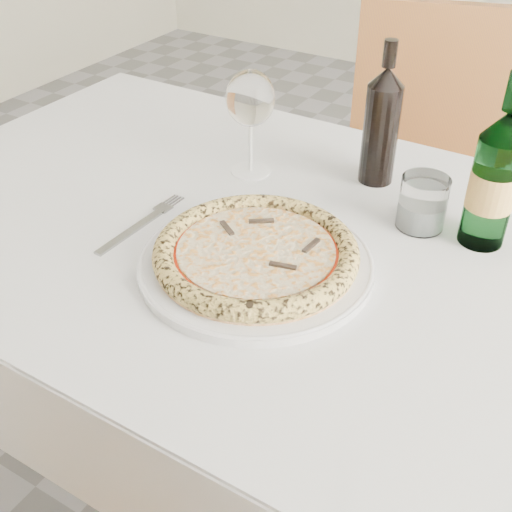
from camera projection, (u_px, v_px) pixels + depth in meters
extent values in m
cube|color=brown|center=(287.00, 248.00, 1.05)|extent=(1.43, 0.82, 0.04)
cube|color=silver|center=(288.00, 237.00, 1.04)|extent=(1.49, 0.88, 0.01)
cube|color=silver|center=(381.00, 185.00, 1.41)|extent=(1.48, 0.01, 0.22)
cube|color=silver|center=(118.00, 478.00, 0.80)|extent=(1.48, 0.01, 0.22)
cylinder|color=brown|center=(139.00, 229.00, 1.78)|extent=(0.06, 0.06, 0.71)
cube|color=brown|center=(422.00, 215.00, 1.67)|extent=(0.56, 0.56, 0.04)
cube|color=brown|center=(441.00, 94.00, 1.69)|extent=(0.45, 0.16, 0.46)
cylinder|color=brown|center=(481.00, 257.00, 1.92)|extent=(0.04, 0.04, 0.43)
cylinder|color=brown|center=(482.00, 345.00, 1.61)|extent=(0.04, 0.04, 0.43)
cylinder|color=brown|center=(350.00, 238.00, 2.00)|extent=(0.04, 0.04, 0.43)
cylinder|color=brown|center=(328.00, 318.00, 1.69)|extent=(0.04, 0.04, 0.43)
cylinder|color=white|center=(256.00, 263.00, 0.96)|extent=(0.36, 0.36, 0.01)
torus|color=white|center=(256.00, 260.00, 0.96)|extent=(0.35, 0.35, 0.01)
cylinder|color=#F2B67F|center=(256.00, 256.00, 0.96)|extent=(0.30, 0.30, 0.01)
torus|color=tan|center=(256.00, 252.00, 0.95)|extent=(0.31, 0.31, 0.03)
cylinder|color=#C12300|center=(256.00, 252.00, 0.95)|extent=(0.26, 0.26, 0.00)
cylinder|color=beige|center=(256.00, 250.00, 0.95)|extent=(0.24, 0.24, 0.00)
cube|color=#32271C|center=(274.00, 254.00, 0.94)|extent=(0.04, 0.01, 0.00)
cube|color=#32271C|center=(272.00, 232.00, 0.98)|extent=(0.01, 0.04, 0.00)
cube|color=#32271C|center=(218.00, 235.00, 0.98)|extent=(0.04, 0.01, 0.00)
cube|color=#32271C|center=(243.00, 260.00, 0.92)|extent=(0.01, 0.04, 0.00)
cube|color=gray|center=(130.00, 232.00, 1.04)|extent=(0.02, 0.16, 0.00)
cube|color=gray|center=(165.00, 206.00, 1.11)|extent=(0.03, 0.03, 0.00)
cylinder|color=gray|center=(171.00, 197.00, 1.13)|extent=(0.00, 0.04, 0.00)
cylinder|color=gray|center=(174.00, 198.00, 1.13)|extent=(0.00, 0.04, 0.00)
cylinder|color=gray|center=(177.00, 199.00, 1.13)|extent=(0.00, 0.04, 0.00)
cylinder|color=gray|center=(180.00, 200.00, 1.12)|extent=(0.00, 0.04, 0.00)
cylinder|color=white|center=(251.00, 171.00, 1.21)|extent=(0.08, 0.08, 0.00)
cylinder|color=white|center=(251.00, 146.00, 1.18)|extent=(0.01, 0.01, 0.10)
ellipsoid|color=white|center=(250.00, 98.00, 1.13)|extent=(0.09, 0.09, 0.10)
cylinder|color=white|center=(423.00, 203.00, 1.04)|extent=(0.08, 0.08, 0.09)
cylinder|color=silver|center=(421.00, 214.00, 1.05)|extent=(0.07, 0.07, 0.04)
cylinder|color=#3E7749|center=(491.00, 193.00, 0.97)|extent=(0.07, 0.07, 0.18)
cone|color=#3E7749|center=(508.00, 125.00, 0.91)|extent=(0.07, 0.07, 0.04)
cylinder|color=#C5C14D|center=(492.00, 189.00, 0.97)|extent=(0.07, 0.07, 0.06)
cylinder|color=black|center=(380.00, 135.00, 1.14)|extent=(0.06, 0.06, 0.18)
cone|color=black|center=(387.00, 76.00, 1.08)|extent=(0.06, 0.06, 0.03)
cylinder|color=black|center=(390.00, 53.00, 1.05)|extent=(0.02, 0.02, 0.05)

